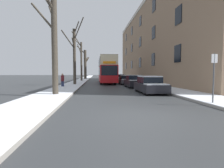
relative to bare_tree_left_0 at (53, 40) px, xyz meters
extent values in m
plane|color=#303335|center=(4.94, -6.54, -4.02)|extent=(320.00, 320.00, 0.00)
cube|color=gray|center=(-0.17, 46.46, -3.95)|extent=(2.84, 130.00, 0.13)
cube|color=silver|center=(-0.17, 46.46, -3.87)|extent=(2.81, 130.00, 0.03)
cube|color=gray|center=(10.05, 46.46, -3.95)|extent=(2.84, 130.00, 0.13)
cube|color=silver|center=(10.05, 46.46, -3.87)|extent=(2.81, 130.00, 0.03)
cube|color=#8C7056|center=(15.97, 19.77, 3.26)|extent=(9.00, 43.50, 14.56)
cube|color=black|center=(11.44, 4.46, -0.33)|extent=(0.08, 1.40, 1.80)
cube|color=black|center=(11.44, 12.11, -0.33)|extent=(0.08, 1.40, 1.80)
cube|color=black|center=(11.44, 19.77, -0.33)|extent=(0.08, 1.40, 1.80)
cube|color=black|center=(11.44, 27.43, -0.33)|extent=(0.08, 1.40, 1.80)
cube|color=black|center=(11.44, 35.08, -0.33)|extent=(0.08, 1.40, 1.80)
cube|color=black|center=(11.44, 4.46, 3.55)|extent=(0.08, 1.40, 1.80)
cube|color=black|center=(11.44, 12.11, 3.55)|extent=(0.08, 1.40, 1.80)
cube|color=black|center=(11.44, 19.77, 3.55)|extent=(0.08, 1.40, 1.80)
cube|color=black|center=(11.44, 27.43, 3.55)|extent=(0.08, 1.40, 1.80)
cube|color=black|center=(11.44, 35.08, 3.55)|extent=(0.08, 1.40, 1.80)
cube|color=black|center=(11.44, 12.11, 7.44)|extent=(0.08, 1.40, 1.80)
cube|color=black|center=(11.44, 19.77, 7.44)|extent=(0.08, 1.40, 1.80)
cube|color=black|center=(11.44, 27.43, 7.44)|extent=(0.08, 1.40, 1.80)
cube|color=black|center=(11.44, 35.08, 7.44)|extent=(0.08, 1.40, 1.80)
cube|color=beige|center=(11.43, 19.77, 10.02)|extent=(0.12, 42.63, 0.44)
cylinder|color=#423A30|center=(0.08, -0.06, -0.38)|extent=(0.42, 0.42, 7.27)
cylinder|color=#423A30|center=(-0.46, 0.30, 2.85)|extent=(1.27, 0.92, 1.78)
cylinder|color=#423A30|center=(-0.86, 0.51, 1.81)|extent=(2.05, 1.33, 2.35)
cylinder|color=#423A30|center=(-0.31, 0.89, 2.20)|extent=(0.95, 2.04, 1.77)
cylinder|color=#423A30|center=(0.12, 11.52, -0.17)|extent=(0.40, 0.40, 7.69)
cylinder|color=#423A30|center=(-0.48, 10.19, 1.94)|extent=(1.35, 2.78, 1.91)
cylinder|color=#423A30|center=(0.47, 11.27, 3.76)|extent=(0.88, 0.68, 1.66)
cylinder|color=#423A30|center=(0.08, 10.73, 1.59)|extent=(0.22, 1.66, 1.29)
cylinder|color=#423A30|center=(0.79, 10.92, 3.55)|extent=(1.53, 1.38, 2.80)
cylinder|color=#423A30|center=(0.11, 23.37, -0.02)|extent=(0.38, 0.38, 8.00)
cylinder|color=#423A30|center=(-0.31, 23.90, 2.60)|extent=(1.02, 1.23, 2.39)
cylinder|color=#423A30|center=(-0.75, 22.83, 4.46)|extent=(1.88, 1.25, 2.86)
cylinder|color=#423A30|center=(-0.55, 23.25, 3.87)|extent=(1.46, 0.41, 1.60)
cylinder|color=#423A30|center=(0.21, 35.07, -0.06)|extent=(0.71, 0.71, 7.91)
cylinder|color=#423A30|center=(0.71, 35.25, 1.17)|extent=(1.29, 0.68, 1.75)
cylinder|color=#423A30|center=(0.53, 35.82, 1.43)|extent=(0.93, 1.76, 1.60)
cylinder|color=#423A30|center=(-0.83, 34.88, 3.93)|extent=(2.29, 0.64, 2.18)
cube|color=red|center=(4.87, 16.33, -2.45)|extent=(2.48, 11.53, 2.46)
cube|color=beige|center=(4.87, 16.33, -0.55)|extent=(2.43, 11.30, 1.33)
cube|color=beige|center=(4.87, 16.33, 0.18)|extent=(2.43, 11.30, 0.12)
cube|color=black|center=(4.87, 16.33, -1.98)|extent=(2.51, 10.15, 1.28)
cube|color=black|center=(4.87, 16.33, -0.49)|extent=(2.51, 10.15, 1.01)
cube|color=black|center=(4.87, 10.58, -1.98)|extent=(2.23, 0.06, 1.34)
cube|color=orange|center=(4.87, 10.57, -0.89)|extent=(1.73, 0.05, 0.32)
cylinder|color=black|center=(3.80, 12.87, -3.49)|extent=(0.30, 1.05, 1.05)
cylinder|color=black|center=(5.94, 12.87, -3.49)|extent=(0.30, 1.05, 1.05)
cylinder|color=black|center=(3.80, 19.56, -3.49)|extent=(0.30, 1.05, 1.05)
cylinder|color=black|center=(5.94, 19.56, -3.49)|extent=(0.30, 1.05, 1.05)
cube|color=black|center=(7.54, 1.25, -3.53)|extent=(1.86, 4.19, 0.62)
cube|color=black|center=(7.54, 1.41, -2.94)|extent=(1.60, 2.10, 0.56)
cube|color=silver|center=(7.54, 1.41, -2.62)|extent=(1.56, 1.99, 0.09)
cube|color=silver|center=(7.54, -0.24, -3.19)|extent=(1.67, 1.09, 0.07)
cylinder|color=black|center=(6.72, -0.01, -3.71)|extent=(0.20, 0.62, 0.62)
cylinder|color=black|center=(8.36, -0.01, -3.71)|extent=(0.20, 0.62, 0.62)
cylinder|color=black|center=(6.72, 2.50, -3.71)|extent=(0.20, 0.62, 0.62)
cylinder|color=black|center=(8.36, 2.50, -3.71)|extent=(0.20, 0.62, 0.62)
cube|color=black|center=(7.54, 7.25, -3.49)|extent=(1.87, 3.99, 0.71)
cube|color=black|center=(7.54, 7.41, -2.87)|extent=(1.61, 2.00, 0.53)
cube|color=silver|center=(7.54, 7.41, -2.58)|extent=(1.57, 1.90, 0.04)
cube|color=silver|center=(7.54, 5.83, -3.12)|extent=(1.69, 1.04, 0.03)
cylinder|color=black|center=(6.72, 6.05, -3.69)|extent=(0.20, 0.66, 0.66)
cylinder|color=black|center=(8.37, 6.05, -3.69)|extent=(0.20, 0.66, 0.66)
cylinder|color=black|center=(6.72, 8.45, -3.69)|extent=(0.20, 0.66, 0.66)
cylinder|color=black|center=(8.37, 8.45, -3.69)|extent=(0.20, 0.66, 0.66)
cube|color=#474C56|center=(7.54, 13.24, -3.56)|extent=(1.85, 4.06, 0.58)
cube|color=black|center=(7.54, 13.40, -2.99)|extent=(1.59, 2.03, 0.55)
cube|color=silver|center=(7.54, 13.40, -2.68)|extent=(1.55, 1.93, 0.08)
cube|color=silver|center=(7.54, 11.79, -3.24)|extent=(1.66, 1.06, 0.06)
cylinder|color=black|center=(6.73, 12.02, -3.70)|extent=(0.20, 0.63, 0.63)
cylinder|color=black|center=(8.35, 12.02, -3.70)|extent=(0.20, 0.63, 0.63)
cylinder|color=black|center=(6.73, 14.46, -3.70)|extent=(0.20, 0.63, 0.63)
cylinder|color=black|center=(8.35, 14.46, -3.70)|extent=(0.20, 0.63, 0.63)
cube|color=#474C56|center=(7.54, 19.36, -3.52)|extent=(1.85, 4.04, 0.65)
cube|color=black|center=(7.54, 19.52, -2.92)|extent=(1.59, 2.02, 0.56)
cube|color=silver|center=(7.54, 19.52, -2.59)|extent=(1.55, 1.92, 0.09)
cube|color=silver|center=(7.54, 17.92, -3.16)|extent=(1.67, 1.05, 0.07)
cylinder|color=black|center=(6.73, 18.15, -3.70)|extent=(0.20, 0.63, 0.63)
cylinder|color=black|center=(8.36, 18.15, -3.70)|extent=(0.20, 0.63, 0.63)
cylinder|color=black|center=(6.73, 20.57, -3.70)|extent=(0.20, 0.63, 0.63)
cylinder|color=black|center=(8.36, 20.57, -3.70)|extent=(0.20, 0.63, 0.63)
cylinder|color=navy|center=(-0.68, 7.28, -3.64)|extent=(0.17, 0.17, 0.76)
cylinder|color=navy|center=(-0.84, 7.30, -3.64)|extent=(0.17, 0.17, 0.76)
cylinder|color=#59191E|center=(-0.76, 7.29, -2.92)|extent=(0.36, 0.36, 0.66)
sphere|color=tan|center=(-0.76, 7.29, -2.49)|extent=(0.21, 0.21, 0.21)
cylinder|color=#4C4F54|center=(8.93, -4.71, -2.69)|extent=(0.07, 0.07, 2.65)
cube|color=silver|center=(8.93, -4.73, -1.62)|extent=(0.32, 0.02, 0.44)
camera|label=1|loc=(2.99, -13.00, -2.36)|focal=28.00mm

